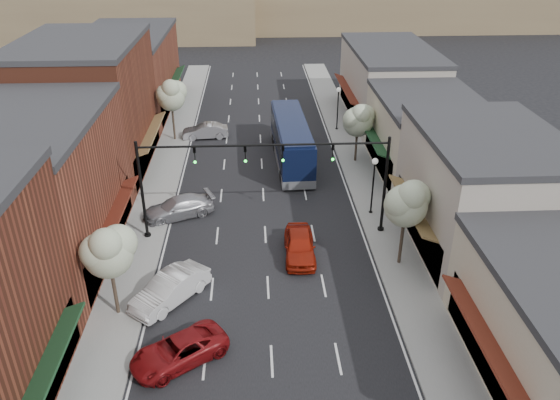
{
  "coord_description": "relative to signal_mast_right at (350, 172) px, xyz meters",
  "views": [
    {
      "loc": [
        -0.61,
        -24.09,
        19.58
      ],
      "look_at": [
        1.06,
        8.86,
        2.2
      ],
      "focal_mm": 35.0,
      "sensor_mm": 36.0,
      "label": 1
    }
  ],
  "objects": [
    {
      "name": "curb_right",
      "position": [
        1.38,
        10.5,
        -4.55
      ],
      "size": [
        0.25,
        73.0,
        0.17
      ],
      "primitive_type": "cube",
      "color": "gray",
      "rests_on": "ground"
    },
    {
      "name": "parked_car_a",
      "position": [
        -10.15,
        -11.76,
        -3.95
      ],
      "size": [
        5.26,
        4.54,
        1.34
      ],
      "primitive_type": "imported",
      "rotation": [
        0.0,
        0.0,
        -0.98
      ],
      "color": "maroon",
      "rests_on": "ground"
    },
    {
      "name": "bldg_left_midnear",
      "position": [
        -19.85,
        -2.0,
        0.03
      ],
      "size": [
        10.14,
        14.1,
        9.4
      ],
      "color": "brown",
      "rests_on": "ground"
    },
    {
      "name": "ground",
      "position": [
        -5.62,
        -8.0,
        -4.62
      ],
      "size": [
        160.0,
        160.0,
        0.0
      ],
      "primitive_type": "plane",
      "color": "black",
      "rests_on": "ground"
    },
    {
      "name": "bldg_right_midnear",
      "position": [
        8.1,
        -2.0,
        -0.72
      ],
      "size": [
        9.14,
        12.1,
        7.9
      ],
      "color": "#A5998D",
      "rests_on": "ground"
    },
    {
      "name": "hill_near",
      "position": [
        -30.62,
        70.0,
        -0.62
      ],
      "size": [
        50.0,
        20.0,
        8.0
      ],
      "primitive_type": "cube",
      "color": "#7A6647",
      "rests_on": "ground"
    },
    {
      "name": "parked_car_c",
      "position": [
        -11.82,
        2.84,
        -3.88
      ],
      "size": [
        5.54,
        3.9,
        1.49
      ],
      "primitive_type": "imported",
      "rotation": [
        0.0,
        0.0,
        -1.18
      ],
      "color": "#A7A7AD",
      "rests_on": "ground"
    },
    {
      "name": "lamp_post_near",
      "position": [
        2.18,
        2.5,
        -1.62
      ],
      "size": [
        0.44,
        0.44,
        4.44
      ],
      "color": "black",
      "rests_on": "ground"
    },
    {
      "name": "bldg_left_midfar",
      "position": [
        -19.86,
        12.0,
        0.78
      ],
      "size": [
        10.14,
        14.1,
        10.9
      ],
      "color": "brown",
      "rests_on": "ground"
    },
    {
      "name": "red_hatchback",
      "position": [
        -3.5,
        -2.78,
        -3.81
      ],
      "size": [
        2.06,
        4.84,
        1.63
      ],
      "primitive_type": "imported",
      "rotation": [
        0.0,
        0.0,
        -0.03
      ],
      "color": "#981B0B",
      "rests_on": "ground"
    },
    {
      "name": "sidewalk_right",
      "position": [
        2.78,
        10.5,
        -4.55
      ],
      "size": [
        2.8,
        73.0,
        0.15
      ],
      "primitive_type": "cube",
      "color": "gray",
      "rests_on": "ground"
    },
    {
      "name": "bldg_right_midfar",
      "position": [
        8.08,
        10.0,
        -1.46
      ],
      "size": [
        9.14,
        12.1,
        6.4
      ],
      "color": "#C1B499",
      "rests_on": "ground"
    },
    {
      "name": "sidewalk_left",
      "position": [
        -14.02,
        10.5,
        -4.55
      ],
      "size": [
        2.8,
        73.0,
        0.15
      ],
      "primitive_type": "cube",
      "color": "gray",
      "rests_on": "ground"
    },
    {
      "name": "signal_mast_left",
      "position": [
        -11.24,
        0.0,
        0.0
      ],
      "size": [
        8.22,
        0.46,
        7.0
      ],
      "color": "black",
      "rests_on": "ground"
    },
    {
      "name": "coach_bus",
      "position": [
        -2.99,
        12.46,
        -2.66
      ],
      "size": [
        3.15,
        12.44,
        3.77
      ],
      "rotation": [
        0.0,
        0.0,
        0.04
      ],
      "color": "black",
      "rests_on": "ground"
    },
    {
      "name": "curb_left",
      "position": [
        -12.62,
        10.5,
        -4.55
      ],
      "size": [
        0.25,
        73.0,
        0.17
      ],
      "primitive_type": "cube",
      "color": "gray",
      "rests_on": "ground"
    },
    {
      "name": "tree_right_far",
      "position": [
        2.73,
        11.95,
        -0.63
      ],
      "size": [
        2.85,
        2.65,
        5.43
      ],
      "color": "#47382B",
      "rests_on": "ground"
    },
    {
      "name": "bldg_right_far",
      "position": [
        8.09,
        24.0,
        -0.96
      ],
      "size": [
        9.14,
        16.1,
        7.4
      ],
      "color": "#A5998D",
      "rests_on": "ground"
    },
    {
      "name": "tree_left_near",
      "position": [
        -13.87,
        -8.05,
        -0.4
      ],
      "size": [
        2.85,
        2.65,
        5.69
      ],
      "color": "#47382B",
      "rests_on": "ground"
    },
    {
      "name": "tree_right_near",
      "position": [
        2.73,
        -4.05,
        -0.17
      ],
      "size": [
        2.85,
        2.65,
        5.95
      ],
      "color": "#47382B",
      "rests_on": "ground"
    },
    {
      "name": "parked_car_b",
      "position": [
        -11.16,
        -6.95,
        -3.79
      ],
      "size": [
        4.49,
        5.02,
        1.65
      ],
      "primitive_type": "imported",
      "rotation": [
        0.0,
        0.0,
        -0.67
      ],
      "color": "silver",
      "rests_on": "ground"
    },
    {
      "name": "parked_car_e",
      "position": [
        -11.0,
        18.47,
        -3.89
      ],
      "size": [
        4.55,
        1.97,
        1.46
      ],
      "primitive_type": "imported",
      "rotation": [
        0.0,
        0.0,
        -1.47
      ],
      "color": "#A7A6AC",
      "rests_on": "ground"
    },
    {
      "name": "signal_mast_right",
      "position": [
        0.0,
        0.0,
        0.0
      ],
      "size": [
        8.22,
        0.46,
        7.0
      ],
      "color": "black",
      "rests_on": "ground"
    },
    {
      "name": "lamp_post_far",
      "position": [
        2.18,
        20.0,
        -1.62
      ],
      "size": [
        0.44,
        0.44,
        4.44
      ],
      "color": "black",
      "rests_on": "ground"
    },
    {
      "name": "bldg_left_far",
      "position": [
        -19.84,
        28.0,
        -0.46
      ],
      "size": [
        10.14,
        18.1,
        8.4
      ],
      "color": "brown",
      "rests_on": "ground"
    },
    {
      "name": "tree_left_far",
      "position": [
        -13.87,
        17.95,
        -0.02
      ],
      "size": [
        2.85,
        2.65,
        6.13
      ],
      "color": "#47382B",
      "rests_on": "ground"
    }
  ]
}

